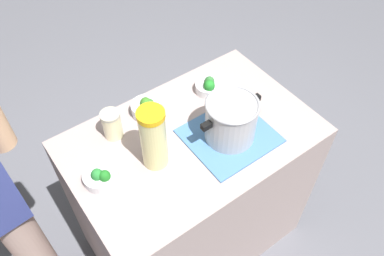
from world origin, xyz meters
name	(u,v)px	position (x,y,z in m)	size (l,w,h in m)	color
ground_plane	(192,233)	(0.00, 0.00, 0.00)	(8.00, 8.00, 0.00)	slate
counter_slab	(192,193)	(0.00, 0.00, 0.43)	(1.01, 0.65, 0.87)	#A5908C
dish_cloth	(229,136)	(-0.12, 0.09, 0.87)	(0.34, 0.31, 0.01)	#4878AF
cooking_pot	(231,119)	(-0.12, 0.09, 0.97)	(0.28, 0.21, 0.18)	#B7B7BC
lemonade_pitcher	(153,138)	(0.19, 0.02, 1.01)	(0.10, 0.10, 0.27)	beige
mason_jar	(112,125)	(0.25, -0.19, 0.93)	(0.08, 0.08, 0.13)	beige
broccoli_bowl_front	(147,107)	(0.08, -0.22, 0.90)	(0.13, 0.13, 0.08)	silver
broccoli_bowl_center	(209,86)	(-0.21, -0.17, 0.90)	(0.11, 0.11, 0.08)	silver
broccoli_bowl_back	(101,176)	(0.40, -0.02, 0.90)	(0.13, 0.13, 0.08)	silver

